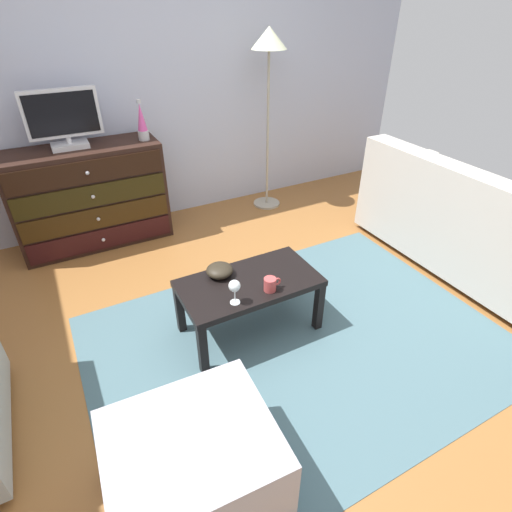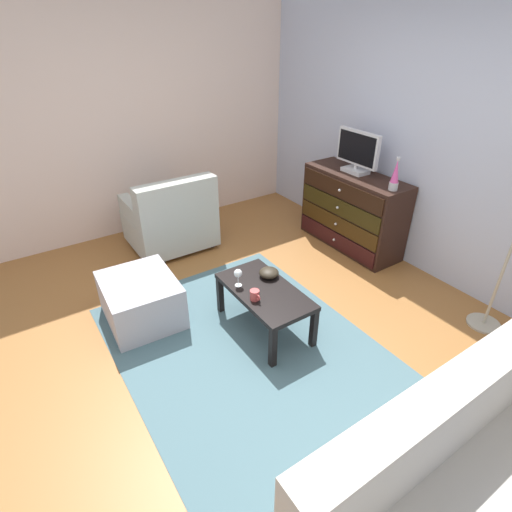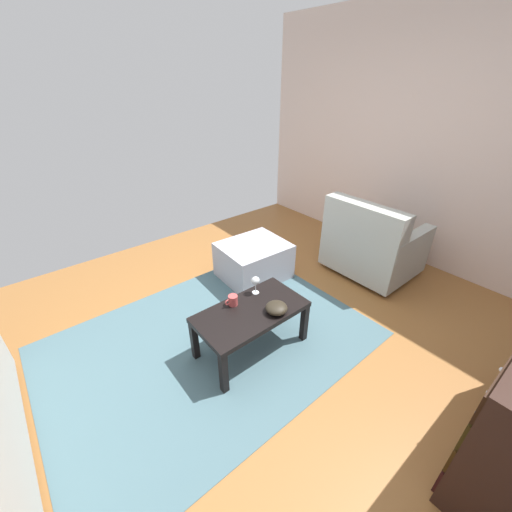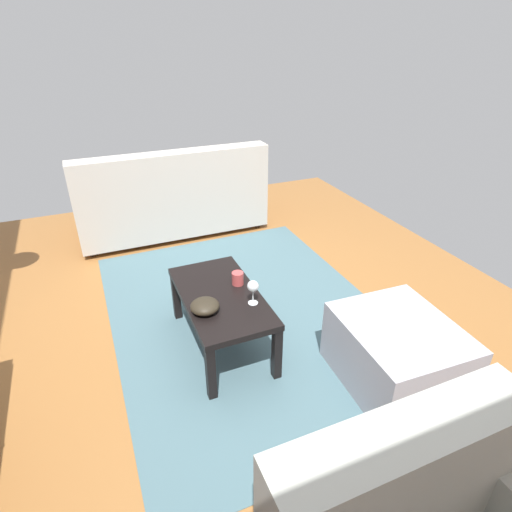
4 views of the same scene
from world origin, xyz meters
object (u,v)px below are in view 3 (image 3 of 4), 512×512
Objects in this scene: armchair at (371,245)px; ottoman at (254,260)px; coffee_table at (251,316)px; wine_glass at (256,281)px; bowl_decorative at (276,308)px; mug at (233,300)px.

ottoman is (1.07, -0.77, -0.15)m from armchair.
armchair reaches higher than ottoman.
coffee_table and ottoman have the same top height.
armchair is at bearing 177.08° from wine_glass.
wine_glass is at bearing -96.14° from bowl_decorative.
armchair reaches higher than mug.
coffee_table is at bearing 50.06° from ottoman.
mug is at bearing -63.64° from coffee_table.
armchair reaches higher than bowl_decorative.
ottoman is (-0.77, -0.69, -0.24)m from mug.
wine_glass is at bearing -138.24° from coffee_table.
mug reaches higher than bowl_decorative.
wine_glass is at bearing 52.23° from ottoman.
bowl_decorative is at bearing 126.43° from mug.
coffee_table is 1.25× the size of ottoman.
mug is at bearing -2.29° from armchair.
wine_glass is 1.38× the size of mug.
bowl_decorative is (-0.21, 0.28, -0.00)m from mug.
bowl_decorative is 1.15m from ottoman.
mug is (0.07, -0.14, 0.10)m from coffee_table.
ottoman is at bearing -127.77° from wine_glass.
wine_glass is 0.92m from ottoman.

